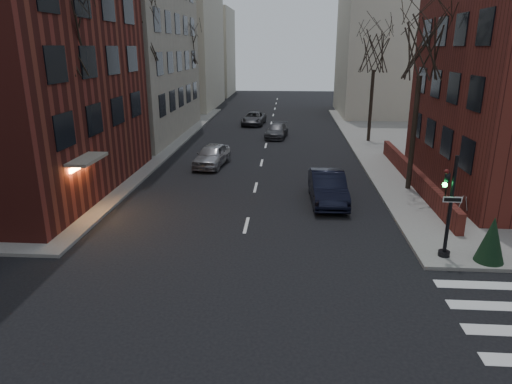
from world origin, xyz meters
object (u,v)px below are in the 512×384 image
Objects in this scene: sandwich_board at (463,205)px; tree_left_a at (60,34)px; car_lane_far at (254,118)px; parked_sedan at (328,187)px; car_lane_silver at (212,155)px; tree_left_c at (184,46)px; tree_right_a at (423,45)px; evergreen_shrub at (492,239)px; car_lane_gray at (277,131)px; traffic_signal at (448,213)px; tree_right_b at (375,51)px; streetlamp_far at (196,83)px; tree_left_b at (140,32)px; streetlamp_near at (136,105)px.

tree_left_a is at bearing -157.16° from sandwich_board.
tree_left_a reaches higher than car_lane_far.
parked_sedan is 25.75m from car_lane_far.
tree_left_c is at bearing 115.57° from car_lane_silver.
tree_right_a reaches higher than evergreen_shrub.
car_lane_gray reaches higher than sandwich_board.
tree_right_a is 2.18× the size of car_lane_silver.
tree_right_b is (0.86, 23.01, 5.68)m from traffic_signal.
parked_sedan is 8.90m from evergreen_shrub.
streetlamp_far is at bearing 146.75° from sandwich_board.
tree_right_b is (17.60, 6.00, -1.33)m from tree_left_b.
tree_left_a reaches higher than sandwich_board.
tree_left_b reaches higher than evergreen_shrub.
streetlamp_far is at bearing 112.81° from parked_sedan.
car_lane_gray is at bearing 76.80° from car_lane_silver.
streetlamp_near is 1.26× the size of parked_sedan.
streetlamp_near is at bearing 141.13° from traffic_signal.
tree_left_b is 24.20m from sandwich_board.
parked_sedan is (12.80, -10.39, -8.09)m from tree_left_b.
tree_left_c reaches higher than tree_right_b.
tree_right_a is at bearing -56.01° from car_lane_gray.
streetlamp_far reaches higher than evergreen_shrub.
tree_right_b is at bearing 90.00° from tree_right_a.
tree_right_b is 10.50× the size of sandwich_board.
tree_left_a is 2.30× the size of car_lane_silver.
tree_left_b is at bearing 136.58° from evergreen_shrub.
tree_right_b is at bearing 118.34° from sandwich_board.
traffic_signal reaches higher than car_lane_silver.
streetlamp_near and streetlamp_far have the same top height.
tree_left_b is 6.04× the size of evergreen_shrub.
traffic_signal is 7.77m from parked_sedan.
evergreen_shrub is at bearing -43.42° from tree_left_b.
tree_left_c is at bearing 149.59° from sandwich_board.
tree_left_b is 10.29m from car_lane_silver.
car_lane_gray is (9.60, -6.40, -7.40)m from tree_left_c.
tree_right_a is (17.60, -8.00, -0.88)m from tree_left_b.
streetlamp_near is at bearing 166.76° from tree_right_a.
tree_right_b is at bearing 71.68° from parked_sedan.
tree_right_a is at bearing -13.73° from car_lane_silver.
tree_left_a is at bearing 163.73° from evergreen_shrub.
tree_left_c reaches higher than car_lane_gray.
evergreen_shrub is at bearing -53.49° from parked_sedan.
tree_left_b reaches higher than traffic_signal.
tree_right_a reaches higher than sandwich_board.
parked_sedan is at bearing -62.31° from tree_left_c.
tree_right_b is 1.84× the size of parked_sedan.
car_lane_silver is at bearing -143.06° from tree_right_b.
traffic_signal is 35.76m from tree_left_c.
parked_sedan is 18.27m from car_lane_gray.
parked_sedan is 1.16× the size of car_lane_gray.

